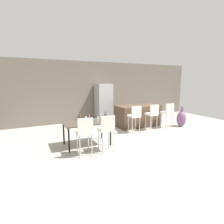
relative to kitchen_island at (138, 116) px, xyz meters
The scene contains 18 objects.
ground_plane 0.96m from the kitchen_island, 121.17° to the right, with size 10.00×10.00×0.00m, color #ADA89E.
back_wall 2.23m from the kitchen_island, 102.72° to the left, with size 10.00×0.12×2.90m, color #665B51.
kitchen_island is the anchor object (origin of this frame).
bar_chair_left 1.15m from the kitchen_island, 130.33° to the right, with size 0.43×0.43×1.05m.
bar_chair_middle 0.90m from the kitchen_island, 82.48° to the right, with size 0.40×0.40×1.05m.
bar_chair_right 1.28m from the kitchen_island, 42.92° to the right, with size 0.40×0.40×1.05m.
dining_table 3.08m from the kitchen_island, 155.27° to the right, with size 1.41×0.83×0.74m.
dining_chair_near 3.74m from the kitchen_island, 146.47° to the right, with size 0.42×0.42×1.05m.
dining_chair_far 3.23m from the kitchen_island, 140.22° to the right, with size 0.42×0.42×1.05m.
wine_bottle_right 3.16m from the kitchen_island, 160.11° to the right, with size 0.06×0.06×0.31m.
wine_bottle_end 3.03m from the kitchen_island, 152.86° to the right, with size 0.07×0.07×0.31m.
wine_bottle_middle 2.77m from the kitchen_island, 145.87° to the right, with size 0.07×0.07×0.33m.
wine_glass_left 3.00m from the kitchen_island, 158.11° to the right, with size 0.07×0.07×0.17m.
wine_glass_far 2.85m from the kitchen_island, 150.82° to the right, with size 0.07×0.07×0.17m.
wine_glass_near 2.77m from the kitchen_island, 159.66° to the right, with size 0.07×0.07×0.17m.
refrigerator 1.86m from the kitchen_island, 123.44° to the left, with size 0.72×0.68×1.84m, color #939699.
floor_vase 1.91m from the kitchen_island, 30.06° to the right, with size 0.39×0.39×0.89m.
potted_plant 2.36m from the kitchen_island, 39.38° to the left, with size 0.37×0.37×0.57m.
Camera 1 is at (-4.03, -5.68, 1.99)m, focal length 28.48 mm.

